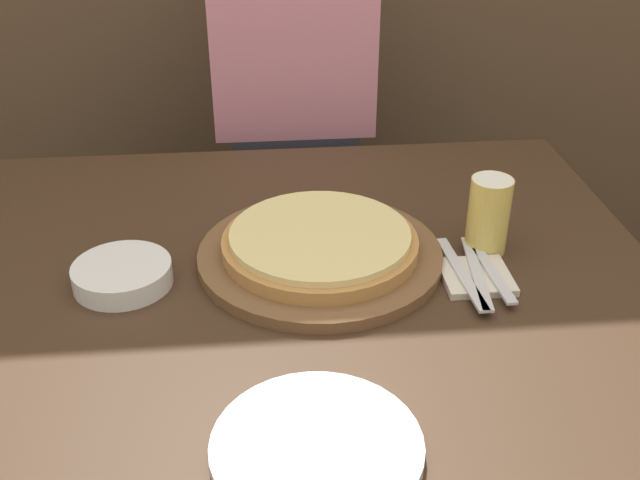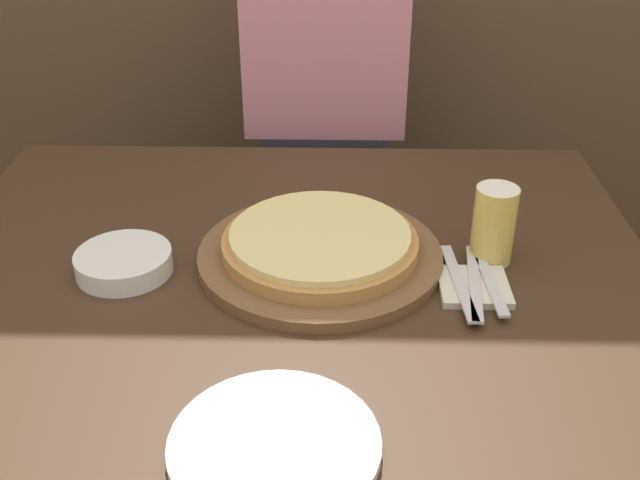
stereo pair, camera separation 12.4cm
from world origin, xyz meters
TOP-DOWN VIEW (x-y plane):
  - dining_table at (0.00, 0.00)m, footprint 1.24×1.09m
  - pizza_on_board at (0.05, 0.07)m, footprint 0.41×0.41m
  - beer_glass at (0.34, 0.08)m, footprint 0.07×0.07m
  - dinner_plate at (0.01, -0.36)m, footprint 0.26×0.26m
  - side_bowl at (-0.27, 0.03)m, footprint 0.16×0.16m
  - napkin_stack at (0.30, -0.01)m, footprint 0.11×0.11m
  - fork at (0.28, -0.01)m, footprint 0.03×0.22m
  - dinner_knife at (0.30, -0.01)m, footprint 0.04×0.22m
  - spoon at (0.33, -0.01)m, footprint 0.03×0.19m
  - diner_person at (0.05, 0.74)m, footprint 0.38×0.20m

SIDE VIEW (x-z plane):
  - dining_table at x=0.00m, z-range 0.00..0.76m
  - diner_person at x=0.05m, z-range -0.01..1.34m
  - napkin_stack at x=0.30m, z-range 0.76..0.77m
  - dinner_plate at x=0.01m, z-range 0.76..0.78m
  - fork at x=0.28m, z-range 0.77..0.78m
  - dinner_knife at x=0.30m, z-range 0.77..0.78m
  - spoon at x=0.33m, z-range 0.77..0.78m
  - side_bowl at x=-0.27m, z-range 0.76..0.80m
  - pizza_on_board at x=0.05m, z-range 0.76..0.81m
  - beer_glass at x=0.34m, z-range 0.77..0.90m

